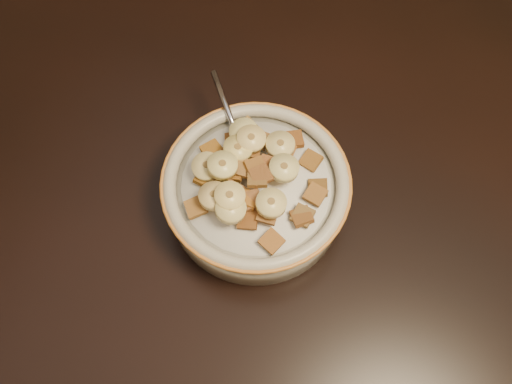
% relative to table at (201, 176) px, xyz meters
% --- Properties ---
extents(floor, '(4.00, 4.50, 0.10)m').
position_rel_table_xyz_m(floor, '(0.00, 0.00, -0.78)').
color(floor, '#422816').
rests_on(floor, ground).
extents(table, '(1.41, 0.92, 0.04)m').
position_rel_table_xyz_m(table, '(0.00, 0.00, 0.00)').
color(table, black).
rests_on(table, floor).
extents(cereal_bowl, '(0.19, 0.19, 0.05)m').
position_rel_table_xyz_m(cereal_bowl, '(0.08, -0.01, 0.04)').
color(cereal_bowl, beige).
rests_on(cereal_bowl, table).
extents(milk, '(0.16, 0.16, 0.00)m').
position_rel_table_xyz_m(milk, '(0.08, -0.01, 0.07)').
color(milk, white).
rests_on(milk, cereal_bowl).
extents(spoon, '(0.06, 0.06, 0.01)m').
position_rel_table_xyz_m(spoon, '(0.06, 0.01, 0.07)').
color(spoon, '#A4A9BE').
rests_on(spoon, cereal_bowl).
extents(cereal_square_0, '(0.02, 0.02, 0.01)m').
position_rel_table_xyz_m(cereal_square_0, '(0.09, 0.00, 0.08)').
color(cereal_square_0, brown).
rests_on(cereal_square_0, milk).
extents(cereal_square_1, '(0.03, 0.03, 0.01)m').
position_rel_table_xyz_m(cereal_square_1, '(0.14, 0.01, 0.07)').
color(cereal_square_1, brown).
rests_on(cereal_square_1, milk).
extents(cereal_square_2, '(0.02, 0.02, 0.01)m').
position_rel_table_xyz_m(cereal_square_2, '(0.11, -0.04, 0.08)').
color(cereal_square_2, brown).
rests_on(cereal_square_2, milk).
extents(cereal_square_3, '(0.02, 0.02, 0.01)m').
position_rel_table_xyz_m(cereal_square_3, '(0.06, 0.03, 0.08)').
color(cereal_square_3, brown).
rests_on(cereal_square_3, milk).
extents(cereal_square_4, '(0.02, 0.02, 0.01)m').
position_rel_table_xyz_m(cereal_square_4, '(0.09, 0.03, 0.08)').
color(cereal_square_4, brown).
rests_on(cereal_square_4, milk).
extents(cereal_square_5, '(0.02, 0.02, 0.01)m').
position_rel_table_xyz_m(cereal_square_5, '(0.12, 0.04, 0.07)').
color(cereal_square_5, brown).
rests_on(cereal_square_5, milk).
extents(cereal_square_6, '(0.03, 0.03, 0.01)m').
position_rel_table_xyz_m(cereal_square_6, '(0.03, -0.03, 0.07)').
color(cereal_square_6, brown).
rests_on(cereal_square_6, milk).
extents(cereal_square_7, '(0.03, 0.03, 0.01)m').
position_rel_table_xyz_m(cereal_square_7, '(0.04, 0.02, 0.07)').
color(cereal_square_7, brown).
rests_on(cereal_square_7, milk).
extents(cereal_square_8, '(0.03, 0.03, 0.01)m').
position_rel_table_xyz_m(cereal_square_8, '(0.04, 0.00, 0.08)').
color(cereal_square_8, brown).
rests_on(cereal_square_8, milk).
extents(cereal_square_9, '(0.03, 0.03, 0.01)m').
position_rel_table_xyz_m(cereal_square_9, '(0.09, 0.05, 0.07)').
color(cereal_square_9, brown).
rests_on(cereal_square_9, milk).
extents(cereal_square_10, '(0.02, 0.02, 0.01)m').
position_rel_table_xyz_m(cereal_square_10, '(0.04, 0.03, 0.07)').
color(cereal_square_10, brown).
rests_on(cereal_square_10, milk).
extents(cereal_square_11, '(0.02, 0.02, 0.01)m').
position_rel_table_xyz_m(cereal_square_11, '(0.08, -0.04, 0.08)').
color(cereal_square_11, '#945C20').
rests_on(cereal_square_11, milk).
extents(cereal_square_12, '(0.03, 0.03, 0.01)m').
position_rel_table_xyz_m(cereal_square_12, '(0.04, -0.07, 0.07)').
color(cereal_square_12, '#945C29').
rests_on(cereal_square_12, milk).
extents(cereal_square_13, '(0.02, 0.02, 0.01)m').
position_rel_table_xyz_m(cereal_square_13, '(0.14, -0.00, 0.08)').
color(cereal_square_13, brown).
rests_on(cereal_square_13, milk).
extents(cereal_square_14, '(0.03, 0.03, 0.01)m').
position_rel_table_xyz_m(cereal_square_14, '(0.08, -0.01, 0.09)').
color(cereal_square_14, brown).
rests_on(cereal_square_14, milk).
extents(cereal_square_15, '(0.03, 0.03, 0.01)m').
position_rel_table_xyz_m(cereal_square_15, '(0.08, -0.02, 0.09)').
color(cereal_square_15, brown).
rests_on(cereal_square_15, milk).
extents(cereal_square_16, '(0.03, 0.03, 0.01)m').
position_rel_table_xyz_m(cereal_square_16, '(0.04, 0.04, 0.07)').
color(cereal_square_16, olive).
rests_on(cereal_square_16, milk).
extents(cereal_square_17, '(0.03, 0.03, 0.01)m').
position_rel_table_xyz_m(cereal_square_17, '(0.02, 0.00, 0.08)').
color(cereal_square_17, brown).
rests_on(cereal_square_17, milk).
extents(cereal_square_18, '(0.02, 0.02, 0.01)m').
position_rel_table_xyz_m(cereal_square_18, '(0.03, -0.02, 0.08)').
color(cereal_square_18, brown).
rests_on(cereal_square_18, milk).
extents(cereal_square_19, '(0.02, 0.02, 0.01)m').
position_rel_table_xyz_m(cereal_square_19, '(0.05, -0.02, 0.08)').
color(cereal_square_19, '#9D591E').
rests_on(cereal_square_19, milk).
extents(cereal_square_20, '(0.02, 0.02, 0.01)m').
position_rel_table_xyz_m(cereal_square_20, '(0.03, -0.03, 0.07)').
color(cereal_square_20, brown).
rests_on(cereal_square_20, milk).
extents(cereal_square_21, '(0.03, 0.02, 0.01)m').
position_rel_table_xyz_m(cereal_square_21, '(0.04, -0.02, 0.08)').
color(cereal_square_21, olive).
rests_on(cereal_square_21, milk).
extents(cereal_square_22, '(0.02, 0.02, 0.01)m').
position_rel_table_xyz_m(cereal_square_22, '(0.06, -0.05, 0.08)').
color(cereal_square_22, brown).
rests_on(cereal_square_22, milk).
extents(cereal_square_23, '(0.03, 0.03, 0.01)m').
position_rel_table_xyz_m(cereal_square_23, '(0.09, -0.04, 0.08)').
color(cereal_square_23, '#9D6137').
rests_on(cereal_square_23, milk).
extents(cereal_square_24, '(0.03, 0.03, 0.01)m').
position_rel_table_xyz_m(cereal_square_24, '(0.09, -0.06, 0.08)').
color(cereal_square_24, brown).
rests_on(cereal_square_24, milk).
extents(cereal_square_25, '(0.03, 0.03, 0.01)m').
position_rel_table_xyz_m(cereal_square_25, '(0.12, -0.07, 0.07)').
color(cereal_square_25, brown).
rests_on(cereal_square_25, milk).
extents(cereal_square_26, '(0.03, 0.03, 0.01)m').
position_rel_table_xyz_m(cereal_square_26, '(0.14, -0.03, 0.07)').
color(cereal_square_26, brown).
rests_on(cereal_square_26, milk).
extents(cereal_square_27, '(0.03, 0.03, 0.01)m').
position_rel_table_xyz_m(cereal_square_27, '(0.06, 0.02, 0.08)').
color(cereal_square_27, brown).
rests_on(cereal_square_27, milk).
extents(cereal_square_28, '(0.02, 0.02, 0.01)m').
position_rel_table_xyz_m(cereal_square_28, '(0.14, -0.03, 0.07)').
color(cereal_square_28, brown).
rests_on(cereal_square_28, milk).
extents(cereal_square_29, '(0.02, 0.02, 0.01)m').
position_rel_table_xyz_m(cereal_square_29, '(0.07, -0.04, 0.08)').
color(cereal_square_29, brown).
rests_on(cereal_square_29, milk).
extents(cereal_square_30, '(0.03, 0.03, 0.01)m').
position_rel_table_xyz_m(cereal_square_30, '(0.08, -0.01, 0.09)').
color(cereal_square_30, brown).
rests_on(cereal_square_30, milk).
extents(cereal_square_31, '(0.02, 0.02, 0.01)m').
position_rel_table_xyz_m(cereal_square_31, '(0.06, -0.01, 0.09)').
color(cereal_square_31, brown).
rests_on(cereal_square_31, milk).
extents(banana_slice_0, '(0.04, 0.04, 0.01)m').
position_rel_table_xyz_m(banana_slice_0, '(0.03, -0.02, 0.08)').
color(banana_slice_0, '#CDB885').
rests_on(banana_slice_0, milk).
extents(banana_slice_1, '(0.04, 0.04, 0.01)m').
position_rel_table_xyz_m(banana_slice_1, '(0.06, 0.02, 0.09)').
color(banana_slice_1, '#FFE196').
rests_on(banana_slice_1, milk).
extents(banana_slice_2, '(0.04, 0.04, 0.01)m').
position_rel_table_xyz_m(banana_slice_2, '(0.07, -0.05, 0.10)').
color(banana_slice_2, '#FAE393').
rests_on(banana_slice_2, milk).
extents(banana_slice_3, '(0.04, 0.04, 0.01)m').
position_rel_table_xyz_m(banana_slice_3, '(0.05, 0.01, 0.09)').
color(banana_slice_3, '#D5C670').
rests_on(banana_slice_3, milk).
extents(banana_slice_4, '(0.03, 0.03, 0.02)m').
position_rel_table_xyz_m(banana_slice_4, '(0.05, -0.05, 0.09)').
color(banana_slice_4, beige).
rests_on(banana_slice_4, milk).
extents(banana_slice_5, '(0.04, 0.04, 0.01)m').
position_rel_table_xyz_m(banana_slice_5, '(0.07, -0.06, 0.09)').
color(banana_slice_5, '#CEC284').
rests_on(banana_slice_5, milk).
extents(banana_slice_6, '(0.04, 0.04, 0.01)m').
position_rel_table_xyz_m(banana_slice_6, '(0.09, 0.03, 0.09)').
color(banana_slice_6, '#F5DD98').
rests_on(banana_slice_6, milk).
extents(banana_slice_7, '(0.04, 0.04, 0.01)m').
position_rel_table_xyz_m(banana_slice_7, '(0.11, -0.04, 0.09)').
color(banana_slice_7, '#FFF49A').
rests_on(banana_slice_7, milk).
extents(banana_slice_8, '(0.04, 0.04, 0.01)m').
position_rel_table_xyz_m(banana_slice_8, '(0.05, -0.02, 0.10)').
color(banana_slice_8, beige).
rests_on(banana_slice_8, milk).
extents(banana_slice_9, '(0.04, 0.04, 0.01)m').
position_rel_table_xyz_m(banana_slice_9, '(0.10, 0.00, 0.09)').
color(banana_slice_9, '#F7E2A6').
rests_on(banana_slice_9, milk).
extents(banana_slice_10, '(0.04, 0.04, 0.01)m').
position_rel_table_xyz_m(banana_slice_10, '(0.04, 0.03, 0.09)').
color(banana_slice_10, '#F1E694').
rests_on(banana_slice_10, milk).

